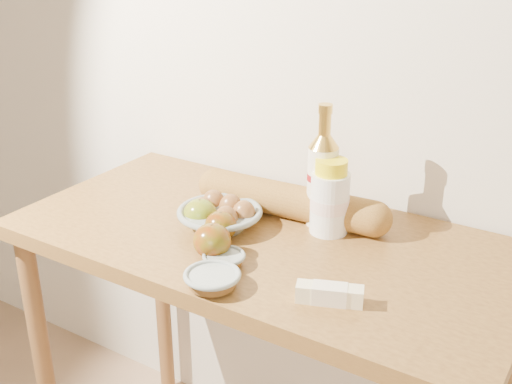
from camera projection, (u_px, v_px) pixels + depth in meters
back_wall at (332, 41)px, 1.60m from camera, size 3.50×0.02×2.60m
table at (263, 280)px, 1.55m from camera, size 1.20×0.60×0.90m
bourbon_bottle at (322, 177)px, 1.51m from camera, size 0.08×0.08×0.30m
cream_bottle at (330, 199)px, 1.49m from camera, size 0.10×0.10×0.18m
egg_bowl at (221, 215)px, 1.53m from camera, size 0.23×0.23×0.07m
baguette at (290, 201)px, 1.58m from camera, size 0.52×0.12×0.09m
apple_yellowgreen at (200, 214)px, 1.52m from camera, size 0.10×0.10×0.07m
apple_redgreen_front at (212, 241)px, 1.39m from camera, size 0.10×0.10×0.08m
apple_redgreen_right at (221, 226)px, 1.47m from camera, size 0.08×0.08×0.07m
sugar_bowl at (212, 279)px, 1.29m from camera, size 0.15×0.15×0.03m
syrup_bowl at (224, 259)px, 1.37m from camera, size 0.10×0.10×0.03m
butter_stick at (330, 294)px, 1.23m from camera, size 0.13×0.08×0.04m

